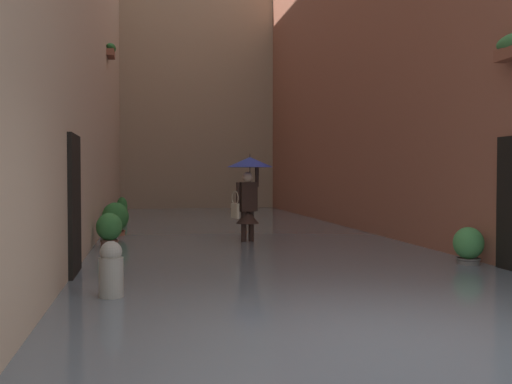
% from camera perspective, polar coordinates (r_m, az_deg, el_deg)
% --- Properties ---
extents(ground_plane, '(60.00, 60.00, 0.00)m').
position_cam_1_polar(ground_plane, '(15.02, -2.30, -4.48)').
color(ground_plane, slate).
extents(flood_water, '(7.24, 25.80, 0.18)m').
position_cam_1_polar(flood_water, '(15.01, -2.30, -4.13)').
color(flood_water, slate).
rests_on(flood_water, ground_plane).
extents(building_facade_left, '(2.04, 23.80, 11.54)m').
position_cam_1_polar(building_facade_left, '(16.58, 12.51, 16.18)').
color(building_facade_left, '#935642').
rests_on(building_facade_left, ground_plane).
extents(building_facade_far, '(10.04, 1.80, 9.55)m').
position_cam_1_polar(building_facade_far, '(25.86, -5.85, 8.73)').
color(building_facade_far, gray).
rests_on(building_facade_far, ground_plane).
extents(person_wading, '(1.00, 1.00, 2.07)m').
position_cam_1_polar(person_wading, '(12.52, -0.72, 0.90)').
color(person_wading, '#4C4233').
rests_on(person_wading, ground_plane).
extents(potted_plant_near_left, '(0.48, 0.48, 0.78)m').
position_cam_1_polar(potted_plant_near_left, '(10.00, 20.03, -5.22)').
color(potted_plant_near_left, '#66605B').
rests_on(potted_plant_near_left, ground_plane).
extents(potted_plant_mid_right, '(0.62, 0.62, 0.96)m').
position_cam_1_polar(potted_plant_mid_right, '(14.20, -13.56, -2.71)').
color(potted_plant_mid_right, '#9E563D').
rests_on(potted_plant_mid_right, ground_plane).
extents(potted_plant_far_right, '(0.51, 0.51, 0.86)m').
position_cam_1_polar(potted_plant_far_right, '(11.92, -14.13, -3.75)').
color(potted_plant_far_right, brown).
rests_on(potted_plant_far_right, ground_plane).
extents(potted_plant_near_right, '(0.35, 0.35, 0.88)m').
position_cam_1_polar(potted_plant_near_right, '(19.71, -12.95, -1.72)').
color(potted_plant_near_right, '#9E563D').
rests_on(potted_plant_near_right, ground_plane).
extents(mooring_bollard, '(0.29, 0.29, 0.85)m').
position_cam_1_polar(mooring_bollard, '(7.13, -13.96, -8.06)').
color(mooring_bollard, gray).
rests_on(mooring_bollard, ground_plane).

